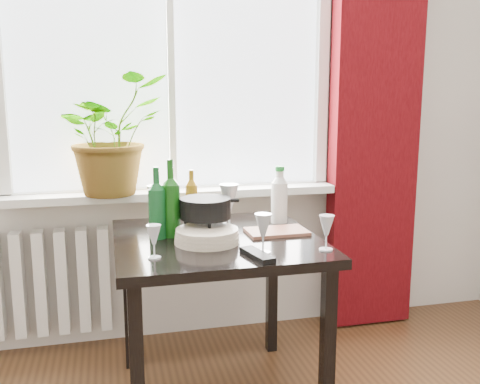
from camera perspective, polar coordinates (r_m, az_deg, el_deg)
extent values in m
cube|color=white|center=(2.86, -7.51, 15.60)|extent=(1.72, 0.08, 1.62)
cube|color=silver|center=(2.82, -6.97, -0.12)|extent=(1.72, 0.20, 0.04)
cube|color=#3D0509|center=(3.09, 14.27, 9.34)|extent=(0.50, 0.12, 2.56)
cube|color=white|center=(2.98, -21.50, -9.10)|extent=(0.80, 0.10, 0.55)
cube|color=black|center=(2.29, -2.55, -5.31)|extent=(0.85, 0.85, 0.04)
cube|color=black|center=(2.05, -10.91, -18.67)|extent=(0.05, 0.05, 0.70)
cube|color=black|center=(2.71, -11.79, -11.20)|extent=(0.05, 0.05, 0.70)
cube|color=black|center=(2.20, 9.31, -16.49)|extent=(0.05, 0.05, 0.70)
cube|color=black|center=(2.83, 3.40, -10.08)|extent=(0.05, 0.05, 0.70)
imported|color=#27731E|center=(2.71, -13.67, 5.99)|extent=(0.71, 0.69, 0.60)
cylinder|color=beige|center=(2.19, -3.54, -4.69)|extent=(0.30, 0.30, 0.06)
cube|color=black|center=(2.00, 1.84, -6.70)|extent=(0.10, 0.20, 0.02)
cube|color=brown|center=(2.35, 3.92, -4.22)|extent=(0.26, 0.17, 0.01)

